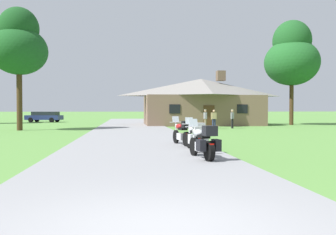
{
  "coord_description": "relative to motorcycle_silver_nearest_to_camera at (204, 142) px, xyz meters",
  "views": [
    {
      "loc": [
        -0.46,
        -4.72,
        1.69
      ],
      "look_at": [
        2.83,
        23.72,
        1.04
      ],
      "focal_mm": 37.96,
      "sensor_mm": 36.0,
      "label": 1
    }
  ],
  "objects": [
    {
      "name": "ground_plane",
      "position": [
        -2.04,
        13.32,
        -0.61
      ],
      "size": [
        500.0,
        500.0,
        0.0
      ],
      "primitive_type": "plane",
      "color": "#56893D"
    },
    {
      "name": "asphalt_driveway",
      "position": [
        -2.04,
        11.32,
        -0.58
      ],
      "size": [
        6.4,
        80.0,
        0.06
      ],
      "primitive_type": "cube",
      "color": "gray",
      "rests_on": "ground"
    },
    {
      "name": "motorcycle_silver_nearest_to_camera",
      "position": [
        0.0,
        0.0,
        0.0
      ],
      "size": [
        0.93,
        2.08,
        1.3
      ],
      "rotation": [
        0.0,
        0.0,
        0.16
      ],
      "color": "black",
      "rests_on": "asphalt_driveway"
    },
    {
      "name": "motorcycle_silver_second_in_row",
      "position": [
        0.18,
        2.35,
        0.0
      ],
      "size": [
        0.8,
        2.08,
        1.3
      ],
      "rotation": [
        0.0,
        0.0,
        0.07
      ],
      "color": "black",
      "rests_on": "asphalt_driveway"
    },
    {
      "name": "motorcycle_red_farthest_in_row",
      "position": [
        0.01,
        4.66,
        0.01
      ],
      "size": [
        0.83,
        2.07,
        1.3
      ],
      "rotation": [
        0.0,
        0.0,
        0.19
      ],
      "color": "black",
      "rests_on": "asphalt_driveway"
    },
    {
      "name": "stone_lodge",
      "position": [
        5.61,
        26.92,
        1.99
      ],
      "size": [
        12.98,
        7.95,
        5.95
      ],
      "color": "brown",
      "rests_on": "ground"
    },
    {
      "name": "bystander_gray_shirt_near_lodge",
      "position": [
        4.5,
        19.88,
        0.34
      ],
      "size": [
        0.27,
        0.55,
        1.69
      ],
      "rotation": [
        0.0,
        0.0,
        4.86
      ],
      "color": "#75664C",
      "rests_on": "ground"
    },
    {
      "name": "bystander_tan_shirt_beside_signpost",
      "position": [
        5.03,
        18.82,
        0.32
      ],
      "size": [
        0.55,
        0.26,
        1.67
      ],
      "rotation": [
        0.0,
        0.0,
        3.27
      ],
      "color": "navy",
      "rests_on": "ground"
    },
    {
      "name": "bystander_gray_shirt_by_tree",
      "position": [
        6.84,
        19.34,
        0.34
      ],
      "size": [
        0.38,
        0.47,
        1.69
      ],
      "rotation": [
        0.0,
        0.0,
        4.13
      ],
      "color": "black",
      "rests_on": "ground"
    },
    {
      "name": "tree_left_near",
      "position": [
        -11.1,
        18.37,
        6.29
      ],
      "size": [
        4.5,
        4.5,
        9.88
      ],
      "color": "#422D19",
      "rests_on": "ground"
    },
    {
      "name": "tree_right_of_lodge",
      "position": [
        15.33,
        25.48,
        6.88
      ],
      "size": [
        5.88,
        5.88,
        11.36
      ],
      "color": "#422D19",
      "rests_on": "ground"
    },
    {
      "name": "parked_navy_suv_far_left",
      "position": [
        -13.34,
        37.12,
        0.17
      ],
      "size": [
        4.89,
        2.82,
        1.4
      ],
      "rotation": [
        0.0,
        0.0,
        1.35
      ],
      "color": "navy",
      "rests_on": "ground"
    }
  ]
}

